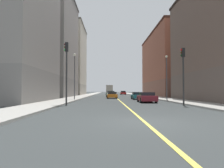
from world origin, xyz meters
TOP-DOWN VIEW (x-y plane):
  - ground_plane at (0.00, 0.00)m, footprint 400.00×400.00m
  - sidewalk_left at (7.86, 49.00)m, footprint 3.48×168.00m
  - sidewalk_right at (-7.86, 49.00)m, footprint 3.48×168.00m
  - lane_center_stripe at (0.00, 49.00)m, footprint 0.16×154.00m
  - building_left_mid at (14.88, 42.17)m, footprint 10.84×25.79m
  - building_right_corner at (-14.88, 16.12)m, footprint 10.84×14.57m
  - building_right_midblock at (-14.88, 34.55)m, footprint 10.84×17.39m
  - building_right_distant at (-14.88, 55.36)m, footprint 10.84×16.90m
  - traffic_light_left_near at (5.71, 9.97)m, footprint 0.40×0.32m
  - traffic_light_right_near at (-5.74, 9.97)m, footprint 0.40×0.32m
  - street_lamp_left_near at (6.72, 18.75)m, footprint 0.36×0.36m
  - street_lamp_right_near at (-6.72, 20.49)m, footprint 0.36×0.36m
  - car_orange at (-0.93, 27.65)m, footprint 1.97×3.97m
  - car_red at (3.71, 60.61)m, footprint 1.92×4.46m
  - car_maroon at (3.10, 15.09)m, footprint 1.98×4.10m
  - car_green at (-1.10, 34.82)m, footprint 1.97×3.97m
  - car_black at (-0.78, 66.76)m, footprint 1.97×4.49m
  - car_teal at (3.27, 23.52)m, footprint 1.91×4.22m
  - box_truck at (-1.18, 57.98)m, footprint 2.31×6.94m

SIDE VIEW (x-z plane):
  - ground_plane at x=0.00m, z-range 0.00..0.00m
  - lane_center_stripe at x=0.00m, z-range 0.00..0.01m
  - sidewalk_left at x=7.86m, z-range 0.00..0.15m
  - sidewalk_right at x=-7.86m, z-range 0.00..0.15m
  - car_teal at x=3.27m, z-range -0.01..1.19m
  - car_orange at x=-0.93m, z-range 0.00..1.21m
  - car_maroon at x=3.10m, z-range -0.01..1.24m
  - car_red at x=3.71m, z-range -0.03..1.29m
  - car_black at x=-0.78m, z-range -0.03..1.34m
  - car_green at x=-1.10m, z-range -0.01..1.34m
  - box_truck at x=-1.18m, z-range 0.07..3.32m
  - traffic_light_left_near at x=5.71m, z-range 0.86..6.53m
  - traffic_light_right_near at x=-5.74m, z-range 0.90..7.05m
  - street_lamp_left_near at x=6.72m, z-range 0.88..7.24m
  - street_lamp_right_near at x=-6.72m, z-range 0.90..7.79m
  - building_left_mid at x=14.88m, z-range 0.01..16.51m
  - building_right_distant at x=-14.88m, z-range 0.01..22.64m
  - building_right_midblock at x=-14.88m, z-range 0.01..22.77m
  - building_right_corner at x=-14.88m, z-range 0.01..23.40m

